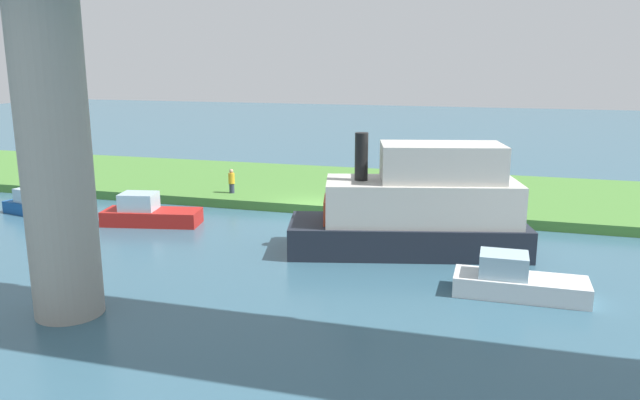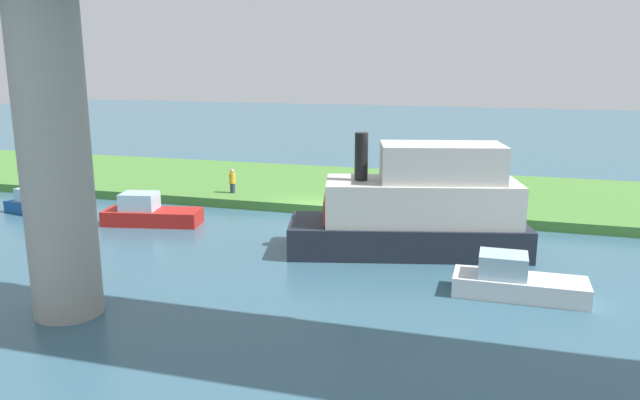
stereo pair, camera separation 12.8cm
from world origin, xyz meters
The scene contains 9 objects.
ground_plane centered at (0.00, 0.00, 0.00)m, with size 160.00×160.00×0.00m, color #386075.
grassy_bank centered at (0.00, -6.00, 0.25)m, with size 80.00×12.00×0.50m, color #4C8438.
bridge_pylon centered at (3.59, 14.56, 5.20)m, with size 2.13×2.13×10.40m, color #9E998E.
person_on_bank centered at (5.23, -1.68, 1.20)m, with size 0.50×0.50×1.39m.
mooring_post centered at (-8.86, -1.30, 0.99)m, with size 0.20×0.20×0.98m, color brown.
motorboat_white centered at (-6.15, 4.92, 1.87)m, with size 10.37×5.55×5.05m.
motorboat_red centered at (13.86, 3.93, 0.48)m, with size 4.25×2.28×1.35m.
riverboat_paddlewheel centered at (7.08, 4.12, 0.56)m, with size 4.95×2.55×1.57m.
pontoon_yellow centered at (-10.16, 8.98, 0.53)m, with size 4.46×1.60×1.49m.
Camera 1 is at (-9.29, 30.10, 7.95)m, focal length 34.65 mm.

